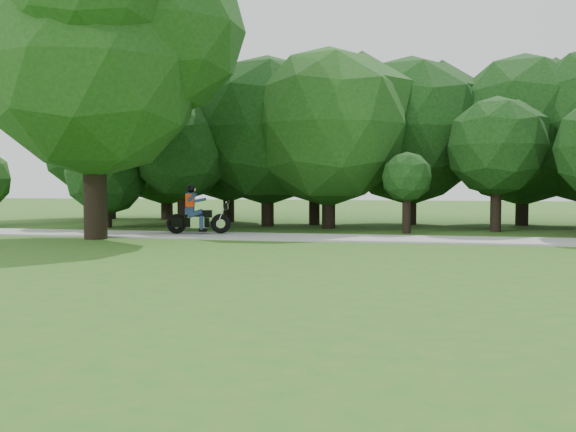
{
  "coord_description": "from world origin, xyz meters",
  "views": [
    {
      "loc": [
        -0.98,
        -10.84,
        1.68
      ],
      "look_at": [
        -3.94,
        3.09,
        0.93
      ],
      "focal_mm": 40.0,
      "sensor_mm": 36.0,
      "label": 1
    }
  ],
  "objects": [
    {
      "name": "tree_line",
      "position": [
        1.3,
        14.62,
        3.65
      ],
      "size": [
        39.51,
        11.32,
        7.61
      ],
      "color": "black",
      "rests_on": "ground"
    },
    {
      "name": "touring_motorcycle",
      "position": [
        -8.06,
        8.28,
        0.62
      ],
      "size": [
        2.0,
        0.96,
        1.54
      ],
      "rotation": [
        0.0,
        0.0,
        0.26
      ],
      "color": "black",
      "rests_on": "walkway"
    },
    {
      "name": "big_tree_west",
      "position": [
        -10.54,
        6.85,
        5.76
      ],
      "size": [
        8.64,
        6.56,
        9.96
      ],
      "color": "black",
      "rests_on": "ground"
    },
    {
      "name": "walkway",
      "position": [
        0.0,
        8.0,
        0.03
      ],
      "size": [
        60.0,
        2.2,
        0.06
      ],
      "primitive_type": "cube",
      "color": "#A1A19C",
      "rests_on": "ground"
    },
    {
      "name": "ground",
      "position": [
        0.0,
        0.0,
        0.0
      ],
      "size": [
        100.0,
        100.0,
        0.0
      ],
      "primitive_type": "plane",
      "color": "#27631C",
      "rests_on": "ground"
    }
  ]
}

